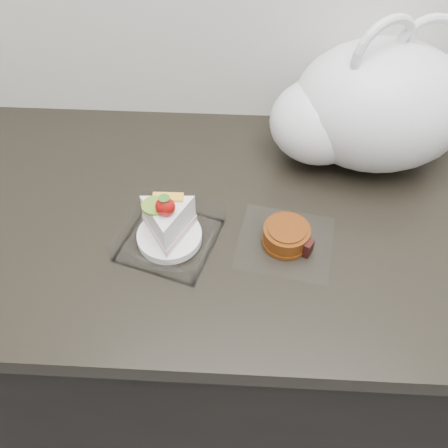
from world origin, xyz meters
name	(u,v)px	position (x,y,z in m)	size (l,w,h in m)	color
counter	(279,332)	(0.00, 1.69, 0.45)	(2.04, 0.64, 0.90)	black
cake_tray	(169,229)	(-0.24, 1.62, 0.93)	(0.20, 0.20, 0.13)	white
mooncake_wrap	(287,237)	(-0.03, 1.63, 0.92)	(0.19, 0.18, 0.04)	white
plastic_bag	(368,108)	(0.13, 1.87, 1.02)	(0.44, 0.37, 0.31)	white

